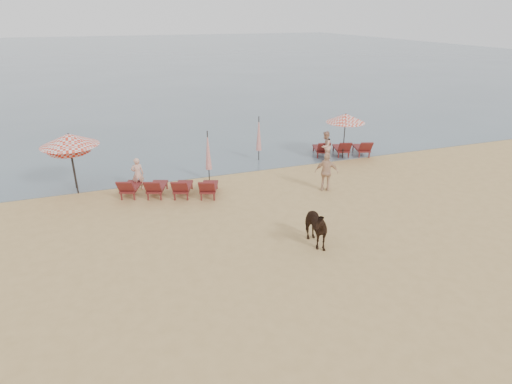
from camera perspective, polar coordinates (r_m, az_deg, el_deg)
The scene contains 13 objects.
ground at distance 12.73m, azimuth 7.88°, elevation -12.90°, with size 120.00×120.00×0.00m, color tan.
sea at distance 89.48m, azimuth -17.37°, elevation 17.17°, with size 160.00×140.00×0.06m, color #51606B.
lounger_cluster_left at distance 18.77m, azimuth -11.51°, elevation 0.67°, with size 4.42×3.04×0.65m.
lounger_cluster_right at distance 24.21m, azimuth 11.41°, elevation 5.76°, with size 3.35×2.54×0.65m.
umbrella_open_left_a at distance 19.71m, azimuth -23.67°, elevation 6.41°, with size 2.40×2.40×2.73m.
umbrella_open_left_b at distance 20.37m, azimuth -23.66°, elevation 5.73°, with size 1.86×1.89×2.37m.
umbrella_open_right at distance 23.25m, azimuth 11.88°, elevation 9.63°, with size 2.05×2.05×2.51m.
umbrella_closed_left at distance 19.92m, azimuth -6.41°, elevation 5.51°, with size 0.30×0.30×2.43m.
umbrella_closed_right at distance 22.67m, azimuth 0.38°, elevation 7.76°, with size 0.29×0.29×2.41m.
cow at distance 14.64m, azimuth 7.60°, elevation -4.54°, with size 0.76×1.66×1.40m, color black.
beachgoer_left at distance 19.74m, azimuth -15.50°, elevation 2.34°, with size 0.54×0.36×1.49m, color #E0A58C.
beachgoer_right_a at distance 23.16m, azimuth 9.22°, elevation 6.05°, with size 0.78×0.61×1.60m, color tan.
beachgoer_right_b at distance 19.14m, azimuth 9.38°, elevation 2.65°, with size 1.03×0.43×1.75m, color tan.
Camera 1 is at (-5.08, -9.03, 7.40)m, focal length 30.00 mm.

